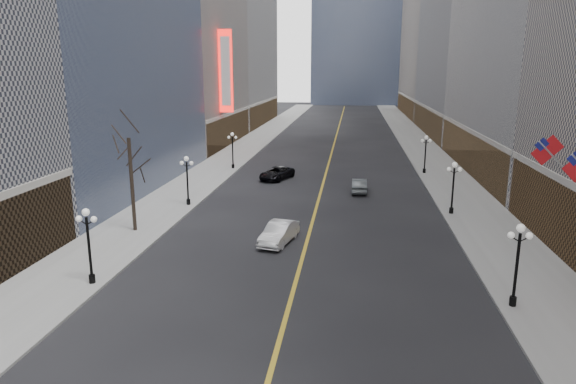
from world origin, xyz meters
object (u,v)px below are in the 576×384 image
(car_nb_far, at_px, (277,173))
(streetlamp_east_2, at_px, (453,182))
(streetlamp_east_1, at_px, (518,257))
(streetlamp_west_1, at_px, (88,238))
(streetlamp_west_2, at_px, (187,175))
(car_sb_far, at_px, (359,186))
(streetlamp_west_3, at_px, (233,147))
(car_nb_mid, at_px, (279,233))
(streetlamp_east_3, at_px, (426,150))

(car_nb_far, bearing_deg, streetlamp_east_2, -15.67)
(streetlamp_east_1, height_order, streetlamp_west_1, same)
(streetlamp_east_2, distance_m, streetlamp_west_2, 23.60)
(streetlamp_west_2, xyz_separation_m, car_sb_far, (15.73, 7.48, -2.19))
(streetlamp_west_1, height_order, streetlamp_west_3, same)
(streetlamp_west_3, bearing_deg, streetlamp_west_2, -90.00)
(streetlamp_west_1, distance_m, car_nb_far, 31.42)
(streetlamp_west_2, distance_m, car_nb_mid, 13.61)
(car_nb_mid, bearing_deg, car_sb_far, 82.84)
(streetlamp_west_2, bearing_deg, car_nb_far, 63.30)
(streetlamp_east_2, distance_m, car_nb_far, 21.50)
(streetlamp_east_3, bearing_deg, streetlamp_east_1, -90.00)
(streetlamp_west_2, distance_m, car_nb_far, 14.37)
(car_sb_far, bearing_deg, streetlamp_east_1, 107.55)
(streetlamp_east_2, height_order, streetlamp_west_1, same)
(streetlamp_west_1, height_order, car_nb_mid, streetlamp_west_1)
(streetlamp_east_2, relative_size, streetlamp_east_3, 1.00)
(streetlamp_east_1, height_order, car_nb_mid, streetlamp_east_1)
(streetlamp_east_3, bearing_deg, streetlamp_west_1, -123.25)
(streetlamp_east_1, distance_m, streetlamp_west_2, 29.68)
(car_nb_far, bearing_deg, streetlamp_west_2, -96.00)
(car_nb_mid, distance_m, car_sb_far, 17.69)
(streetlamp_west_1, xyz_separation_m, car_sb_far, (15.73, 25.48, -2.19))
(streetlamp_east_1, height_order, streetlamp_east_3, same)
(streetlamp_west_2, xyz_separation_m, car_nb_mid, (9.80, -9.19, -2.13))
(streetlamp_west_1, relative_size, streetlamp_west_2, 1.00)
(streetlamp_west_3, height_order, car_nb_mid, streetlamp_west_3)
(streetlamp_west_3, bearing_deg, streetlamp_east_3, 0.00)
(streetlamp_west_2, bearing_deg, streetlamp_west_1, -90.00)
(streetlamp_east_3, xyz_separation_m, car_sb_far, (-7.87, -10.52, -2.19))
(streetlamp_east_1, relative_size, car_sb_far, 1.04)
(streetlamp_east_2, height_order, streetlamp_west_3, same)
(streetlamp_west_3, height_order, car_nb_far, streetlamp_west_3)
(streetlamp_east_2, xyz_separation_m, car_sb_far, (-7.87, 7.48, -2.19))
(streetlamp_east_1, xyz_separation_m, streetlamp_east_2, (0.00, 18.00, 0.00))
(streetlamp_east_1, xyz_separation_m, streetlamp_west_1, (-23.60, 0.00, 0.00))
(streetlamp_west_3, relative_size, car_nb_mid, 0.97)
(streetlamp_west_1, bearing_deg, streetlamp_east_1, 0.00)
(streetlamp_east_1, relative_size, streetlamp_east_2, 1.00)
(streetlamp_east_2, bearing_deg, streetlamp_east_3, 90.00)
(streetlamp_east_1, bearing_deg, streetlamp_east_3, 90.00)
(streetlamp_west_3, bearing_deg, streetlamp_west_1, -90.00)
(streetlamp_east_3, bearing_deg, car_sb_far, -126.78)
(streetlamp_east_3, height_order, car_sb_far, streetlamp_east_3)
(streetlamp_west_2, bearing_deg, streetlamp_east_1, -37.33)
(streetlamp_east_2, distance_m, streetlamp_east_3, 18.00)
(car_nb_far, relative_size, car_sb_far, 1.20)
(streetlamp_west_2, height_order, car_sb_far, streetlamp_west_2)
(streetlamp_west_1, bearing_deg, streetlamp_east_3, 56.75)
(streetlamp_east_2, xyz_separation_m, streetlamp_west_3, (-23.60, 18.00, 0.00))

